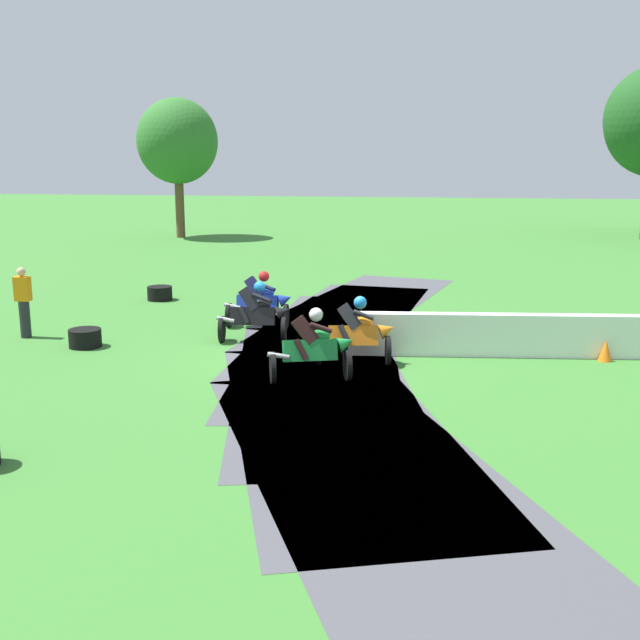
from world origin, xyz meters
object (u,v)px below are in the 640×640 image
object	(u,v)px
motorcycle_fourth_green	(314,347)
track_marshal	(24,303)
motorcycle_trailing_orange	(357,332)
tire_stack_mid_a	(85,338)
traffic_cone	(606,351)
motorcycle_chase_black	(256,313)
motorcycle_lead_blue	(261,301)
tire_stack_near	(160,293)

from	to	relation	value
motorcycle_fourth_green	track_marshal	size ratio (longest dim) A/B	1.03
track_marshal	motorcycle_trailing_orange	bearing A→B (deg)	-8.01
tire_stack_mid_a	traffic_cone	world-z (taller)	traffic_cone
motorcycle_trailing_orange	track_marshal	xyz separation A→B (m)	(-7.79, 1.10, 0.17)
motorcycle_fourth_green	traffic_cone	bearing A→B (deg)	21.32
motorcycle_fourth_green	traffic_cone	distance (m)	6.12
motorcycle_chase_black	motorcycle_trailing_orange	xyz separation A→B (m)	(2.43, -1.51, 0.00)
motorcycle_lead_blue	traffic_cone	xyz separation A→B (m)	(7.68, -2.04, -0.43)
motorcycle_trailing_orange	traffic_cone	xyz separation A→B (m)	(5.01, 0.94, -0.43)
motorcycle_lead_blue	motorcycle_trailing_orange	xyz separation A→B (m)	(2.66, -2.99, -0.00)
motorcycle_trailing_orange	track_marshal	distance (m)	7.87
motorcycle_fourth_green	track_marshal	world-z (taller)	track_marshal
motorcycle_trailing_orange	tire_stack_mid_a	xyz separation A→B (m)	(-6.03, 0.45, -0.45)
motorcycle_lead_blue	track_marshal	bearing A→B (deg)	-159.75
motorcycle_lead_blue	motorcycle_fourth_green	size ratio (longest dim) A/B	1.00
tire_stack_mid_a	tire_stack_near	bearing A→B (deg)	93.32
tire_stack_near	tire_stack_mid_a	xyz separation A→B (m)	(0.32, -5.53, 0.00)
motorcycle_lead_blue	tire_stack_near	size ratio (longest dim) A/B	2.36
tire_stack_near	motorcycle_trailing_orange	bearing A→B (deg)	-43.28
track_marshal	motorcycle_chase_black	bearing A→B (deg)	4.40
motorcycle_lead_blue	motorcycle_fourth_green	world-z (taller)	motorcycle_lead_blue
motorcycle_fourth_green	tire_stack_mid_a	bearing A→B (deg)	162.13
traffic_cone	tire_stack_mid_a	bearing A→B (deg)	-177.44
tire_stack_near	traffic_cone	distance (m)	12.44
motorcycle_trailing_orange	tire_stack_near	size ratio (longest dim) A/B	2.34
tire_stack_mid_a	traffic_cone	size ratio (longest dim) A/B	1.60
motorcycle_fourth_green	traffic_cone	xyz separation A→B (m)	(5.69, 2.22, -0.42)
motorcycle_chase_black	motorcycle_lead_blue	bearing A→B (deg)	99.12
motorcycle_lead_blue	motorcycle_trailing_orange	distance (m)	4.00
traffic_cone	tire_stack_near	bearing A→B (deg)	156.10
motorcycle_lead_blue	motorcycle_chase_black	size ratio (longest dim) A/B	1.00
motorcycle_chase_black	motorcycle_fourth_green	size ratio (longest dim) A/B	1.00
motorcycle_chase_black	motorcycle_trailing_orange	bearing A→B (deg)	-31.88
motorcycle_fourth_green	tire_stack_near	world-z (taller)	motorcycle_fourth_green
tire_stack_mid_a	traffic_cone	distance (m)	11.06
motorcycle_trailing_orange	tire_stack_near	xyz separation A→B (m)	(-6.36, 5.98, -0.45)
motorcycle_fourth_green	tire_stack_near	size ratio (longest dim) A/B	2.35
motorcycle_lead_blue	traffic_cone	bearing A→B (deg)	-14.90
motorcycle_chase_black	track_marshal	bearing A→B (deg)	-175.60
motorcycle_lead_blue	motorcycle_trailing_orange	size ratio (longest dim) A/B	1.01
motorcycle_fourth_green	tire_stack_mid_a	world-z (taller)	motorcycle_fourth_green
tire_stack_mid_a	motorcycle_lead_blue	bearing A→B (deg)	36.95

